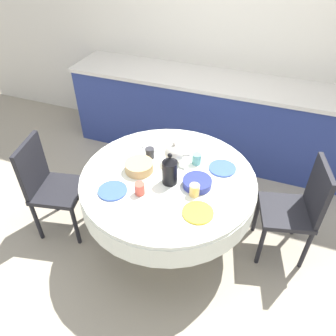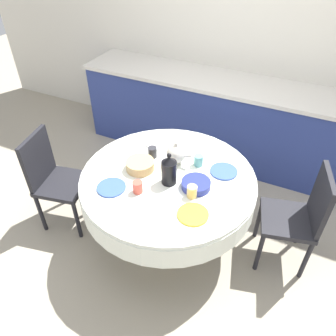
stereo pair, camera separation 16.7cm
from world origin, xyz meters
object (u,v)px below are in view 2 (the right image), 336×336
chair_right (54,177)px  teapot (176,154)px  coffee_carafe (169,170)px  chair_left (299,215)px

chair_right → teapot: bearing=99.7°
teapot → chair_right: bearing=-158.3°
coffee_carafe → teapot: coffee_carafe is taller
chair_right → teapot: 1.11m
chair_left → teapot: size_ratio=4.21×
coffee_carafe → teapot: (-0.05, 0.24, -0.02)m
chair_left → chair_right: bearing=88.9°
chair_left → coffee_carafe: bearing=93.8°
chair_left → coffee_carafe: (-0.96, -0.31, 0.33)m
chair_left → teapot: teapot is taller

